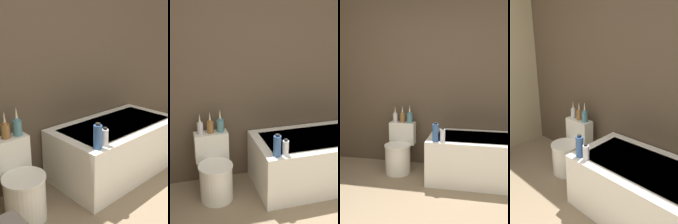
% 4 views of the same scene
% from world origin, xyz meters
% --- Properties ---
extents(wall_back_tiled, '(6.40, 0.06, 2.60)m').
position_xyz_m(wall_back_tiled, '(0.00, 2.27, 1.30)').
color(wall_back_tiled, brown).
rests_on(wall_back_tiled, ground_plane).
extents(bathtub, '(1.45, 0.78, 0.58)m').
position_xyz_m(bathtub, '(0.82, 1.83, 0.29)').
color(bathtub, white).
rests_on(bathtub, ground).
extents(toilet, '(0.37, 0.52, 0.67)m').
position_xyz_m(toilet, '(-0.36, 1.87, 0.29)').
color(toilet, white).
rests_on(toilet, ground).
extents(vase_gold, '(0.07, 0.07, 0.24)m').
position_xyz_m(vase_gold, '(-0.47, 2.06, 0.75)').
color(vase_gold, silver).
rests_on(vase_gold, toilet).
extents(vase_silver, '(0.07, 0.07, 0.24)m').
position_xyz_m(vase_silver, '(-0.36, 2.06, 0.75)').
color(vase_silver, olive).
rests_on(vase_silver, toilet).
extents(vase_bronze, '(0.08, 0.08, 0.26)m').
position_xyz_m(vase_bronze, '(-0.25, 2.06, 0.76)').
color(vase_bronze, teal).
rests_on(vase_bronze, toilet).
extents(shampoo_bottle_tall, '(0.08, 0.08, 0.23)m').
position_xyz_m(shampoo_bottle_tall, '(0.21, 1.52, 0.69)').
color(shampoo_bottle_tall, '#335999').
rests_on(shampoo_bottle_tall, bathtub).
extents(shampoo_bottle_short, '(0.06, 0.06, 0.17)m').
position_xyz_m(shampoo_bottle_short, '(0.30, 1.52, 0.66)').
color(shampoo_bottle_short, silver).
rests_on(shampoo_bottle_short, bathtub).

